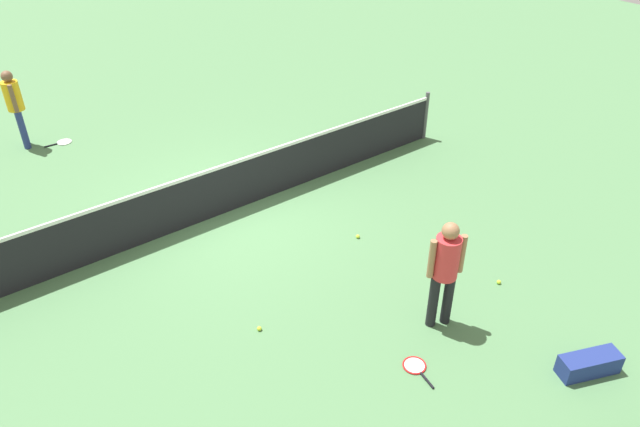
{
  "coord_description": "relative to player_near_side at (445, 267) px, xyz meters",
  "views": [
    {
      "loc": [
        -4.17,
        -8.25,
        5.95
      ],
      "look_at": [
        0.45,
        -2.15,
        0.9
      ],
      "focal_mm": 33.51,
      "sensor_mm": 36.0,
      "label": 1
    }
  ],
  "objects": [
    {
      "name": "court_net",
      "position": [
        -0.91,
        4.31,
        -0.51
      ],
      "size": [
        10.09,
        0.09,
        1.07
      ],
      "color": "#4C4C51",
      "rests_on": "ground_plane"
    },
    {
      "name": "tennis_ball_baseline",
      "position": [
        0.43,
        2.25,
        -0.98
      ],
      "size": [
        0.07,
        0.07,
        0.07
      ],
      "primitive_type": "sphere",
      "color": "#C6E033",
      "rests_on": "ground_plane"
    },
    {
      "name": "equipment_bag",
      "position": [
        0.9,
        -1.81,
        -0.87
      ],
      "size": [
        0.85,
        0.56,
        0.28
      ],
      "color": "navy",
      "rests_on": "ground_plane"
    },
    {
      "name": "tennis_ball_by_net",
      "position": [
        -2.09,
        1.39,
        -0.98
      ],
      "size": [
        0.07,
        0.07,
        0.07
      ],
      "primitive_type": "sphere",
      "color": "#C6E033",
      "rests_on": "ground_plane"
    },
    {
      "name": "player_near_side",
      "position": [
        0.0,
        0.0,
        0.0
      ],
      "size": [
        0.52,
        0.44,
        1.7
      ],
      "color": "black",
      "rests_on": "ground_plane"
    },
    {
      "name": "tennis_racket_near_player",
      "position": [
        -0.84,
        -0.41,
        -1.0
      ],
      "size": [
        0.37,
        0.6,
        0.03
      ],
      "color": "red",
      "rests_on": "ground_plane"
    },
    {
      "name": "ground_plane",
      "position": [
        -0.91,
        4.31,
        -1.01
      ],
      "size": [
        40.0,
        40.0,
        0.0
      ],
      "primitive_type": "plane",
      "color": "#4C7A4C"
    },
    {
      "name": "tennis_racket_far_player",
      "position": [
        -2.44,
        8.93,
        -1.0
      ],
      "size": [
        0.58,
        0.32,
        0.03
      ],
      "color": "white",
      "rests_on": "ground_plane"
    },
    {
      "name": "player_far_side",
      "position": [
        -3.1,
        9.25,
        0.0
      ],
      "size": [
        0.39,
        0.53,
        1.7
      ],
      "color": "navy",
      "rests_on": "ground_plane"
    },
    {
      "name": "tennis_ball_near_player",
      "position": [
        1.37,
        0.02,
        -0.98
      ],
      "size": [
        0.07,
        0.07,
        0.07
      ],
      "primitive_type": "sphere",
      "color": "#C6E033",
      "rests_on": "ground_plane"
    }
  ]
}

